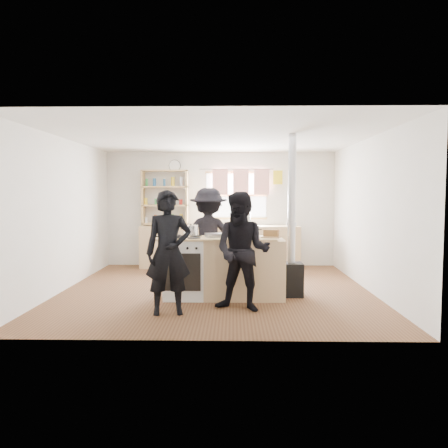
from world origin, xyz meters
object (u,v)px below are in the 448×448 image
at_px(roast_tray, 217,235).
at_px(person_far, 209,237).
at_px(flue_heater, 291,255).
at_px(person_near_left, 168,252).
at_px(person_near_right, 242,252).
at_px(cooking_island, 224,268).
at_px(bread_board, 271,234).
at_px(stockpot_stove, 191,230).
at_px(stockpot_counter, 251,231).
at_px(skillet_greens, 172,236).
at_px(thermos, 248,219).

distance_m(roast_tray, person_far, 0.89).
relative_size(flue_heater, person_near_left, 1.53).
height_order(roast_tray, person_near_right, person_near_right).
bearing_deg(cooking_island, bread_board, -3.24).
bearing_deg(bread_board, stockpot_stove, 168.98).
xyz_separation_m(roast_tray, person_far, (-0.17, 0.87, -0.12)).
height_order(stockpot_counter, bread_board, stockpot_counter).
height_order(cooking_island, bread_board, bread_board).
bearing_deg(person_far, flue_heater, 150.06).
xyz_separation_m(skillet_greens, flue_heater, (1.81, 0.28, -0.31)).
relative_size(thermos, stockpot_counter, 1.07).
bearing_deg(roast_tray, stockpot_stove, 153.72).
distance_m(cooking_island, skillet_greens, 0.93).
height_order(cooking_island, person_near_right, person_near_right).
xyz_separation_m(stockpot_counter, person_far, (-0.70, 0.77, -0.17)).
relative_size(skillet_greens, stockpot_stove, 1.29).
relative_size(person_near_right, person_far, 0.96).
xyz_separation_m(cooking_island, person_near_right, (0.26, -0.71, 0.34)).
bearing_deg(person_far, person_near_right, 107.18).
distance_m(skillet_greens, bread_board, 1.49).
bearing_deg(skillet_greens, cooking_island, 9.00).
relative_size(thermos, bread_board, 0.84).
bearing_deg(thermos, roast_tray, -101.72).
distance_m(stockpot_stove, stockpot_counter, 0.94).
xyz_separation_m(roast_tray, flue_heater, (1.15, 0.16, -0.32)).
distance_m(stockpot_stove, person_near_right, 1.22).
relative_size(cooking_island, bread_board, 6.01).
xyz_separation_m(skillet_greens, person_far, (0.49, 0.99, -0.12)).
xyz_separation_m(thermos, stockpot_counter, (-0.05, -2.67, -0.02)).
relative_size(person_near_left, person_near_right, 1.01).
xyz_separation_m(thermos, flue_heater, (0.58, -2.61, -0.39)).
bearing_deg(person_near_left, stockpot_stove, 69.32).
relative_size(roast_tray, person_near_right, 0.23).
xyz_separation_m(roast_tray, person_near_left, (-0.60, -0.90, -0.15)).
distance_m(skillet_greens, roast_tray, 0.67).
bearing_deg(stockpot_stove, thermos, 69.01).
height_order(cooking_island, stockpot_stove, stockpot_stove).
relative_size(bread_board, flue_heater, 0.13).
xyz_separation_m(bread_board, flue_heater, (0.33, 0.20, -0.33)).
relative_size(stockpot_stove, person_far, 0.14).
bearing_deg(thermos, person_near_right, -93.27).
bearing_deg(stockpot_counter, flue_heater, 5.95).
height_order(person_near_left, person_far, person_far).
bearing_deg(thermos, skillet_greens, -113.15).
bearing_deg(flue_heater, bread_board, -148.55).
distance_m(bread_board, person_near_right, 0.83).
distance_m(cooking_island, bread_board, 0.88).
bearing_deg(bread_board, person_near_right, -123.56).
distance_m(person_near_right, person_far, 1.67).
relative_size(person_near_left, person_far, 0.97).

